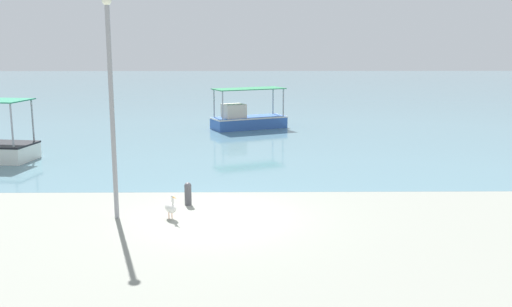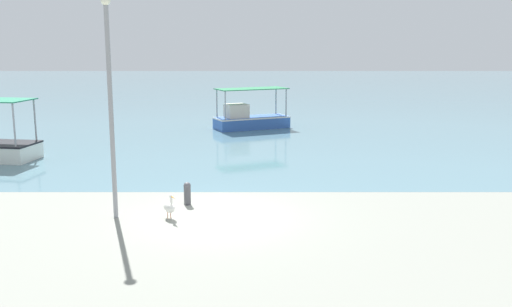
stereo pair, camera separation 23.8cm
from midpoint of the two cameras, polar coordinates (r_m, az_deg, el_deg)
ground at (r=17.66m, az=-4.14°, el=-6.39°), size 120.00×120.00×0.00m
harbor_water at (r=65.05m, az=-1.62°, el=6.35°), size 110.00×90.00×0.00m
fishing_boat_near_left at (r=35.64m, az=-1.14°, el=3.52°), size 4.92×3.48×2.50m
pelican at (r=17.57m, az=-8.92°, el=-5.31°), size 0.55×0.72×0.80m
lamp_post at (r=17.39m, az=-14.65°, el=5.35°), size 0.28×0.28×6.59m
mooring_bollard at (r=18.97m, az=-7.17°, el=-3.93°), size 0.24×0.24×0.77m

